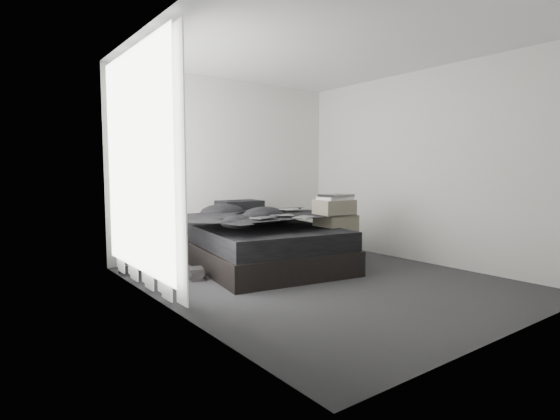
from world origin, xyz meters
TOP-DOWN VIEW (x-y plane):
  - floor at (0.00, 0.00)m, footprint 3.60×4.20m
  - ceiling at (0.00, 0.00)m, footprint 3.60×4.20m
  - wall_back at (0.00, 2.10)m, footprint 3.60×0.01m
  - wall_front at (0.00, -2.10)m, footprint 3.60×0.01m
  - wall_left at (-1.80, 0.00)m, footprint 0.01×4.20m
  - wall_right at (1.80, 0.00)m, footprint 0.01×4.20m
  - window_left at (-1.78, 0.90)m, footprint 0.02×2.00m
  - curtain_left at (-1.73, 0.90)m, footprint 0.06×2.12m
  - bed at (-0.12, 1.02)m, footprint 1.97×2.41m
  - mattress at (-0.12, 1.02)m, footprint 1.89×2.34m
  - duvet at (-0.13, 0.97)m, footprint 1.88×2.09m
  - pillow_lower at (-0.05, 1.86)m, footprint 0.72×0.54m
  - pillow_upper at (0.02, 1.83)m, footprint 0.63×0.45m
  - laptop at (0.28, 1.01)m, footprint 0.41×0.36m
  - comic_a at (-0.47, 0.49)m, footprint 0.31×0.24m
  - comic_b at (-0.14, 0.59)m, footprint 0.32×0.27m
  - comic_c at (-0.05, 0.26)m, footprint 0.33×0.28m
  - side_stand at (-1.56, 1.65)m, footprint 0.52×0.52m
  - papers at (-1.54, 1.65)m, footprint 0.35×0.33m
  - floor_books at (-1.14, 0.87)m, footprint 0.21×0.25m
  - box_lower at (0.66, 0.49)m, footprint 0.54×0.44m
  - box_mid at (0.67, 0.48)m, footprint 0.48×0.38m
  - box_upper at (0.65, 0.49)m, footprint 0.50×0.43m
  - art_book_white at (0.66, 0.49)m, footprint 0.41×0.34m
  - art_book_snake at (0.67, 0.48)m, footprint 0.39×0.31m

SIDE VIEW (x-z plane):
  - floor at x=0.00m, z-range -0.01..0.01m
  - floor_books at x=-1.14m, z-range 0.00..0.15m
  - bed at x=-0.12m, z-range 0.00..0.30m
  - box_lower at x=0.66m, z-range 0.00..0.38m
  - side_stand at x=-1.56m, z-range 0.00..0.73m
  - mattress at x=-0.12m, z-range 0.30..0.53m
  - box_mid at x=0.67m, z-range 0.38..0.67m
  - pillow_lower at x=-0.05m, z-range 0.53..0.68m
  - duvet at x=-0.13m, z-range 0.53..0.78m
  - papers at x=-1.54m, z-range 0.73..0.74m
  - pillow_upper at x=0.02m, z-range 0.68..0.82m
  - box_upper at x=0.65m, z-range 0.67..0.87m
  - comic_a at x=-0.47m, z-range 0.78..0.79m
  - comic_b at x=-0.14m, z-range 0.79..0.80m
  - laptop at x=0.28m, z-range 0.78..0.81m
  - comic_c at x=-0.05m, z-range 0.80..0.80m
  - art_book_white at x=0.66m, z-range 0.87..0.91m
  - art_book_snake at x=0.67m, z-range 0.91..0.95m
  - curtain_left at x=-1.73m, z-range 0.04..2.52m
  - wall_back at x=0.00m, z-range 0.00..2.60m
  - wall_front at x=0.00m, z-range 0.00..2.60m
  - wall_left at x=-1.80m, z-range 0.00..2.60m
  - wall_right at x=1.80m, z-range 0.00..2.60m
  - window_left at x=-1.78m, z-range 0.20..2.50m
  - ceiling at x=0.00m, z-range 2.60..2.60m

